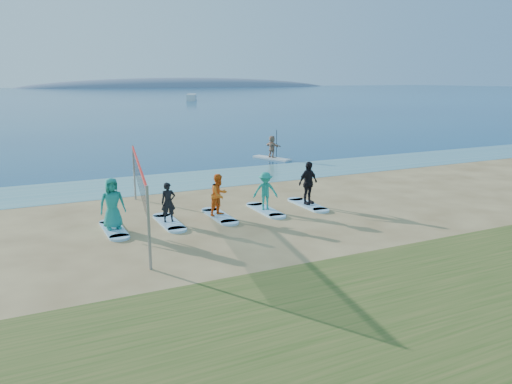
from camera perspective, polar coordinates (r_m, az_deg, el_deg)
name	(u,v)px	position (r m, az deg, el deg)	size (l,w,h in m)	color
ground	(307,229)	(18.61, 5.82, -4.20)	(600.00, 600.00, 0.00)	tan
shallow_water	(207,179)	(27.79, -5.66, 1.54)	(600.00, 600.00, 0.00)	teal
ocean	(41,96)	(175.40, -23.39, 10.06)	(600.00, 600.00, 0.00)	navy
island_ridge	(187,87)	(331.97, -7.94, 11.81)	(220.00, 56.00, 18.00)	slate
volleyball_net	(139,177)	(18.84, -13.24, 1.71)	(1.67, 8.95, 2.50)	gray
paddleboard	(272,158)	(34.41, 1.83, 3.87)	(0.70, 3.00, 0.12)	silver
paddleboarder	(272,147)	(34.29, 1.84, 5.21)	(1.40, 0.45, 1.51)	tan
boat_offshore_b	(192,101)	(126.63, -7.36, 10.30)	(2.17, 6.07, 1.63)	silver
surfboard_0	(114,230)	(18.99, -15.93, -4.15)	(0.70, 2.20, 0.09)	#9ACCEE
student_0	(112,203)	(18.73, -16.12, -1.27)	(0.92, 0.60, 1.88)	teal
surfboard_1	(169,223)	(19.42, -9.90, -3.46)	(0.70, 2.20, 0.09)	#9ACCEE
student_1	(168,202)	(19.22, -10.00, -1.16)	(0.55, 0.36, 1.51)	black
surfboard_2	(219,216)	(20.07, -4.21, -2.76)	(0.70, 2.20, 0.09)	#9ACCEE
student_2	(219,195)	(19.85, -4.25, -0.31)	(0.81, 0.64, 1.68)	orange
surfboard_3	(265,210)	(20.90, 1.08, -2.09)	(0.70, 2.20, 0.09)	#9ACCEE
student_3	(265,191)	(20.70, 1.09, 0.13)	(1.02, 0.59, 1.58)	teal
surfboard_4	(308,205)	(21.90, 5.92, -1.47)	(0.70, 2.20, 0.09)	#9ACCEE
student_4	(308,183)	(21.67, 5.97, 1.04)	(1.09, 0.46, 1.87)	black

